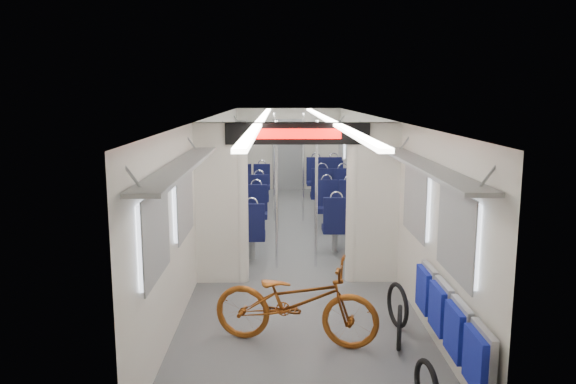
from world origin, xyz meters
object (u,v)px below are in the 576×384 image
object	(u,v)px
bicycle	(296,301)
seat_bay_near_right	(343,211)
flip_bench	(449,320)
bike_hoop_c	(397,307)
seat_bay_near_left	(241,218)
stanchion_far_left	(274,168)
seat_bay_far_right	(328,182)
stanchion_near_left	(277,196)
bike_hoop_b	(399,330)
seat_bay_far_left	(251,187)
stanchion_near_right	(316,195)
stanchion_far_right	(303,168)

from	to	relation	value
bicycle	seat_bay_near_right	bearing A→B (deg)	0.43
flip_bench	bike_hoop_c	world-z (taller)	flip_bench
bike_hoop_c	seat_bay_near_left	distance (m)	4.10
bicycle	stanchion_far_left	distance (m)	6.08
seat_bay_near_left	seat_bay_far_right	world-z (taller)	seat_bay_far_right
flip_bench	stanchion_near_left	distance (m)	3.89
bike_hoop_b	bike_hoop_c	bearing A→B (deg)	80.21
bike_hoop_c	seat_bay_far_left	distance (m)	7.16
seat_bay_near_left	stanchion_far_left	world-z (taller)	stanchion_far_left
flip_bench	stanchion_near_right	size ratio (longest dim) A/B	0.92
stanchion_near_left	stanchion_far_right	bearing A→B (deg)	80.56
flip_bench	seat_bay_far_left	distance (m)	8.34
seat_bay_far_left	seat_bay_far_right	world-z (taller)	seat_bay_far_right
seat_bay_near_left	seat_bay_far_left	distance (m)	3.32
seat_bay_near_right	seat_bay_far_right	bearing A→B (deg)	90.00
seat_bay_near_left	stanchion_far_left	bearing A→B (deg)	74.76
stanchion_far_left	flip_bench	bearing A→B (deg)	-75.84
bike_hoop_b	seat_bay_far_right	distance (m)	7.92
stanchion_far_left	seat_bay_far_right	bearing A→B (deg)	52.62
stanchion_near_left	bike_hoop_c	bearing A→B (deg)	-58.41
bike_hoop_b	stanchion_far_right	bearing A→B (deg)	97.15
seat_bay_near_left	seat_bay_far_right	bearing A→B (deg)	63.79
seat_bay_near_right	seat_bay_far_left	bearing A→B (deg)	123.46
stanchion_far_right	bike_hoop_c	bearing A→B (deg)	-81.10
bike_hoop_c	seat_bay_near_left	bearing A→B (deg)	120.18
bicycle	seat_bay_far_left	distance (m)	7.31
bike_hoop_c	seat_bay_far_left	world-z (taller)	seat_bay_far_left
seat_bay_near_right	stanchion_near_right	distance (m)	1.89
bike_hoop_c	bicycle	bearing A→B (deg)	-161.39
bike_hoop_c	stanchion_far_left	size ratio (longest dim) A/B	0.23
bike_hoop_c	seat_bay_near_left	size ratio (longest dim) A/B	0.27
bicycle	seat_bay_near_right	world-z (taller)	seat_bay_near_right
stanchion_far_left	bike_hoop_b	bearing A→B (deg)	-77.46
stanchion_near_right	stanchion_far_left	distance (m)	3.35
seat_bay_near_right	stanchion_near_left	world-z (taller)	stanchion_near_left
seat_bay_far_right	stanchion_near_left	world-z (taller)	stanchion_near_left
seat_bay_far_right	seat_bay_far_left	bearing A→B (deg)	-165.60
seat_bay_near_right	stanchion_far_left	bearing A→B (deg)	128.86
flip_bench	stanchion_far_right	bearing A→B (deg)	99.32
seat_bay_far_left	seat_bay_near_right	bearing A→B (deg)	-56.54
seat_bay_far_left	stanchion_far_right	world-z (taller)	stanchion_far_right
flip_bench	bike_hoop_c	xyz separation A→B (m)	(-0.23, 1.17, -0.34)
seat_bay_far_left	seat_bay_near_left	bearing A→B (deg)	-90.00
bike_hoop_b	bike_hoop_c	size ratio (longest dim) A/B	0.91
stanchion_near_left	stanchion_far_right	xyz separation A→B (m)	(0.54, 3.27, 0.00)
bike_hoop_c	stanchion_far_left	bearing A→B (deg)	104.74
seat_bay_near_left	seat_bay_far_left	size ratio (longest dim) A/B	1.02
seat_bay_far_right	stanchion_far_left	bearing A→B (deg)	-127.38
flip_bench	stanchion_near_left	world-z (taller)	stanchion_near_left
seat_bay_near_right	stanchion_far_left	size ratio (longest dim) A/B	0.89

